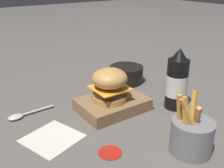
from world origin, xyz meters
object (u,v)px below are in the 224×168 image
Objects in this scene: ketchup_bottle at (177,82)px; side_bowl at (126,74)px; burger at (109,84)px; fries_basket at (191,135)px; serving_board at (112,104)px; spoon at (21,116)px.

ketchup_bottle is 0.26m from side_bowl.
burger is 0.29m from fries_basket.
fries_basket is (-0.04, 0.28, 0.03)m from serving_board.
serving_board is 1.39× the size of fries_basket.
serving_board is 1.05× the size of ketchup_bottle.
fries_basket reaches higher than burger.
serving_board is at bearing -29.84° from ketchup_bottle.
burger is at bearing 39.98° from side_bowl.
burger reaches higher than serving_board.
side_bowl is at bearing -138.45° from serving_board.
burger reaches higher than side_bowl.
ketchup_bottle is 0.23m from fries_basket.
serving_board is 0.21m from ketchup_bottle.
ketchup_bottle is 1.50× the size of side_bowl.
spoon is at bearing -26.66° from ketchup_bottle.
ketchup_bottle is 0.49m from spoon.
serving_board is 1.91× the size of burger.
ketchup_bottle reaches higher than fries_basket.
burger is 0.82× the size of side_bowl.
serving_board is 1.57× the size of side_bowl.
side_bowl is (-0.18, -0.16, 0.01)m from serving_board.
burger is at bearing 0.20° from serving_board.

